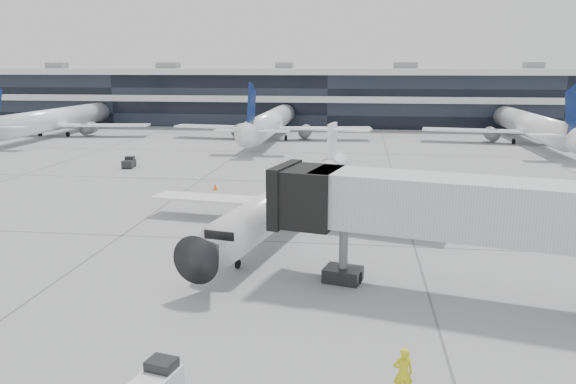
# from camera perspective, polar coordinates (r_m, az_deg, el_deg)

# --- Properties ---
(ground) EXTENTS (220.00, 220.00, 0.00)m
(ground) POSITION_cam_1_polar(r_m,az_deg,el_deg) (37.93, -2.53, -5.01)
(ground) COLOR gray
(ground) RESTS_ON ground
(terminal) EXTENTS (170.00, 22.00, 10.00)m
(terminal) POSITION_cam_1_polar(r_m,az_deg,el_deg) (117.95, 4.34, 9.41)
(terminal) COLOR black
(terminal) RESTS_ON ground
(bg_jet_left) EXTENTS (32.00, 40.00, 9.60)m
(bg_jet_left) POSITION_cam_1_polar(r_m,az_deg,el_deg) (104.74, -22.12, 5.38)
(bg_jet_left) COLOR white
(bg_jet_left) RESTS_ON ground
(bg_jet_center) EXTENTS (32.00, 40.00, 9.60)m
(bg_jet_center) POSITION_cam_1_polar(r_m,az_deg,el_deg) (92.44, -1.60, 5.46)
(bg_jet_center) COLOR white
(bg_jet_center) RESTS_ON ground
(bg_jet_right) EXTENTS (32.00, 40.00, 9.60)m
(bg_jet_right) POSITION_cam_1_polar(r_m,az_deg,el_deg) (94.89, 23.10, 4.64)
(bg_jet_right) COLOR white
(bg_jet_right) RESTS_ON ground
(regional_jet) EXTENTS (22.46, 27.98, 6.51)m
(regional_jet) POSITION_cam_1_polar(r_m,az_deg,el_deg) (41.13, 0.39, -0.39)
(regional_jet) COLOR white
(regional_jet) RESTS_ON ground
(jet_bridge) EXTENTS (19.69, 8.19, 6.38)m
(jet_bridge) POSITION_cam_1_polar(r_m,az_deg,el_deg) (28.82, 19.68, -1.84)
(jet_bridge) COLOR silver
(jet_bridge) RESTS_ON ground
(ramp_worker) EXTENTS (0.75, 0.54, 1.93)m
(ramp_worker) POSITION_cam_1_polar(r_m,az_deg,el_deg) (21.07, 11.60, -17.57)
(ramp_worker) COLOR yellow
(ramp_worker) RESTS_ON ground
(baggage_tug) EXTENTS (1.60, 2.21, 1.27)m
(baggage_tug) POSITION_cam_1_polar(r_m,az_deg,el_deg) (21.40, -13.22, -18.36)
(baggage_tug) COLOR silver
(baggage_tug) RESTS_ON ground
(traffic_cone) EXTENTS (0.52, 0.52, 0.61)m
(traffic_cone) POSITION_cam_1_polar(r_m,az_deg,el_deg) (53.94, -7.41, 0.52)
(traffic_cone) COLOR #FF5C0D
(traffic_cone) RESTS_ON ground
(far_tug) EXTENTS (1.35, 2.08, 1.26)m
(far_tug) POSITION_cam_1_polar(r_m,az_deg,el_deg) (67.93, -15.84, 2.88)
(far_tug) COLOR black
(far_tug) RESTS_ON ground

